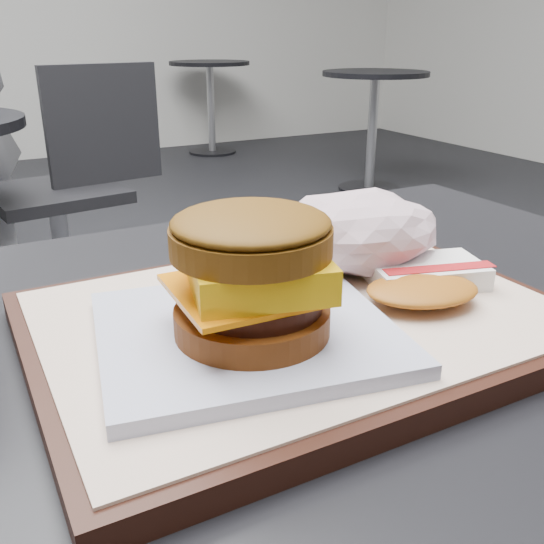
{
  "coord_description": "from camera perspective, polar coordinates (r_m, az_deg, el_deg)",
  "views": [
    {
      "loc": [
        -0.23,
        -0.36,
        0.98
      ],
      "look_at": [
        -0.06,
        -0.04,
        0.83
      ],
      "focal_mm": 40.0,
      "sensor_mm": 36.0,
      "label": 1
    }
  ],
  "objects": [
    {
      "name": "serving_tray",
      "position": [
        0.45,
        2.57,
        -4.7
      ],
      "size": [
        0.38,
        0.28,
        0.02
      ],
      "color": "black",
      "rests_on": "customer_table"
    },
    {
      "name": "customer_table",
      "position": [
        0.58,
        3.04,
        -21.0
      ],
      "size": [
        0.8,
        0.6,
        0.77
      ],
      "color": "#A5A5AA",
      "rests_on": "ground"
    },
    {
      "name": "hash_brown",
      "position": [
        0.49,
        14.14,
        -0.75
      ],
      "size": [
        0.13,
        0.11,
        0.02
      ],
      "color": "white",
      "rests_on": "serving_tray"
    },
    {
      "name": "bg_table_near",
      "position": [
        4.01,
        9.57,
        15.48
      ],
      "size": [
        0.66,
        0.66,
        0.75
      ],
      "color": "black",
      "rests_on": "ground"
    },
    {
      "name": "bg_table_far",
      "position": [
        5.29,
        -5.84,
        17.11
      ],
      "size": [
        0.66,
        0.66,
        0.75
      ],
      "color": "black",
      "rests_on": "ground"
    },
    {
      "name": "breakfast_sandwich",
      "position": [
        0.38,
        -2.04,
        -1.52
      ],
      "size": [
        0.22,
        0.2,
        0.09
      ],
      "color": "silver",
      "rests_on": "serving_tray"
    },
    {
      "name": "crumpled_wrapper",
      "position": [
        0.52,
        8.08,
        3.81
      ],
      "size": [
        0.15,
        0.11,
        0.06
      ],
      "primitive_type": null,
      "color": "silver",
      "rests_on": "serving_tray"
    },
    {
      "name": "neighbor_chair",
      "position": [
        2.23,
        -18.21,
        8.5
      ],
      "size": [
        0.63,
        0.47,
        0.88
      ],
      "color": "#ACADB2",
      "rests_on": "ground"
    }
  ]
}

